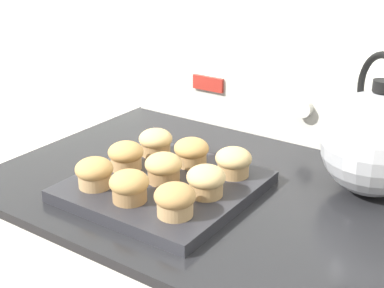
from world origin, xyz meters
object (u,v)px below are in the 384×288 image
object	(u,v)px
muffin_r0_c2	(175,200)
muffin_r2_c2	(233,162)
muffin_r2_c0	(156,142)
muffin_r2_c1	(191,152)
muffin_r1_c1	(164,167)
muffin_r0_c1	(129,186)
tea_kettle	(375,142)
muffin_pan	(165,186)
muffin_r1_c2	(206,181)
muffin_r1_c0	(126,155)
muffin_r0_c0	(94,172)

from	to	relation	value
muffin_r0_c2	muffin_r2_c2	world-z (taller)	same
muffin_r2_c0	muffin_r2_c1	distance (m)	0.09
muffin_r1_c1	muffin_r2_c2	distance (m)	0.13
muffin_r0_c1	muffin_r1_c1	xyz separation A→B (m)	(0.00, 0.09, 0.00)
muffin_r1_c1	tea_kettle	bearing A→B (deg)	34.62
muffin_pan	muffin_r1_c2	size ratio (longest dim) A/B	4.56
muffin_r2_c2	tea_kettle	bearing A→B (deg)	28.81
muffin_r0_c2	tea_kettle	bearing A→B (deg)	53.75
muffin_pan	muffin_r2_c2	size ratio (longest dim) A/B	4.56
muffin_r0_c1	muffin_r1_c0	distance (m)	0.13
muffin_r0_c0	muffin_r1_c2	size ratio (longest dim) A/B	1.00
muffin_r1_c0	muffin_r0_c1	bearing A→B (deg)	-46.44
muffin_r0_c1	muffin_r1_c0	bearing A→B (deg)	133.56
muffin_pan	muffin_r2_c1	size ratio (longest dim) A/B	4.56
muffin_pan	tea_kettle	distance (m)	0.39
muffin_pan	muffin_r0_c1	bearing A→B (deg)	-91.78
muffin_r1_c0	tea_kettle	xyz separation A→B (m)	(0.40, 0.21, 0.05)
muffin_r0_c0	muffin_r0_c1	size ratio (longest dim) A/B	1.00
muffin_pan	muffin_r0_c2	size ratio (longest dim) A/B	4.56
muffin_r0_c0	muffin_r1_c1	world-z (taller)	same
muffin_r0_c1	muffin_r2_c1	xyz separation A→B (m)	(0.00, 0.18, 0.00)
muffin_r0_c2	muffin_r2_c1	xyz separation A→B (m)	(-0.09, 0.18, 0.00)
muffin_r0_c0	muffin_r0_c1	bearing A→B (deg)	-3.26
muffin_r1_c1	muffin_r0_c0	bearing A→B (deg)	-135.59
muffin_r0_c2	muffin_r2_c0	xyz separation A→B (m)	(-0.18, 0.18, 0.00)
muffin_r0_c0	muffin_r1_c0	distance (m)	0.09
muffin_r1_c0	tea_kettle	world-z (taller)	tea_kettle
muffin_r2_c1	muffin_r0_c1	bearing A→B (deg)	-90.94
muffin_r0_c0	muffin_r2_c1	xyz separation A→B (m)	(0.09, 0.17, 0.00)
muffin_r0_c1	muffin_r2_c0	xyz separation A→B (m)	(-0.08, 0.18, 0.00)
muffin_r0_c0	muffin_r2_c1	bearing A→B (deg)	63.23
muffin_r1_c2	tea_kettle	bearing A→B (deg)	44.72
muffin_r0_c1	muffin_r2_c0	size ratio (longest dim) A/B	1.00
muffin_r0_c2	muffin_r2_c1	distance (m)	0.20
muffin_r1_c2	tea_kettle	distance (m)	0.31
muffin_r1_c1	muffin_r1_c2	xyz separation A→B (m)	(0.09, -0.00, 0.00)
muffin_r0_c0	muffin_r0_c2	size ratio (longest dim) A/B	1.00
muffin_r0_c2	muffin_r1_c1	world-z (taller)	same
muffin_r0_c0	muffin_r1_c2	distance (m)	0.20
muffin_r0_c0	muffin_r2_c0	xyz separation A→B (m)	(0.00, 0.17, 0.00)
tea_kettle	muffin_r0_c1	bearing A→B (deg)	-135.71
muffin_pan	muffin_r1_c0	xyz separation A→B (m)	(-0.09, 0.00, 0.04)
muffin_r1_c2	muffin_r0_c1	bearing A→B (deg)	-136.72
muffin_pan	muffin_r2_c2	world-z (taller)	muffin_r2_c2
muffin_r0_c2	muffin_r2_c2	distance (m)	0.18
muffin_r0_c0	muffin_r1_c0	size ratio (longest dim) A/B	1.00
muffin_r1_c0	muffin_r1_c2	distance (m)	0.18
muffin_r1_c1	tea_kettle	size ratio (longest dim) A/B	0.26
muffin_r1_c0	muffin_r2_c1	size ratio (longest dim) A/B	1.00
muffin_r2_c1	muffin_r2_c2	bearing A→B (deg)	3.18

